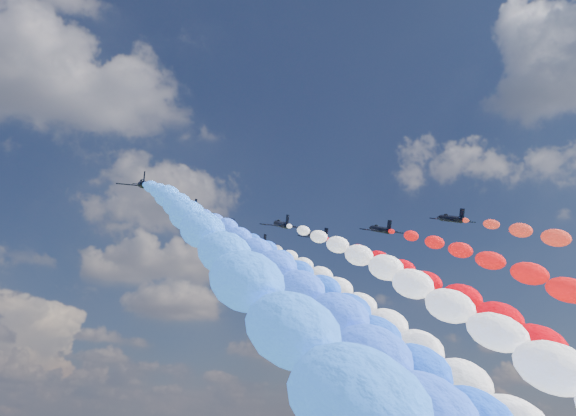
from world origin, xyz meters
name	(u,v)px	position (x,y,z in m)	size (l,w,h in m)	color
jet_0	(142,184)	(-32.51, -5.60, 94.95)	(9.71, 13.02, 2.87)	black
trail_0	(210,267)	(-32.51, -66.74, 64.97)	(6.31, 118.24, 62.46)	#2B72F9
jet_1	(191,210)	(-20.75, 6.20, 94.95)	(9.71, 13.02, 2.87)	black
trail_1	(287,298)	(-20.75, -54.94, 64.97)	(6.31, 118.24, 62.46)	#2D5FFF
jet_2	(226,228)	(-10.63, 16.50, 94.95)	(9.71, 13.02, 2.87)	black
trail_2	(334,317)	(-10.63, -44.64, 64.97)	(6.31, 118.24, 62.46)	blue
jet_3	(281,224)	(0.48, 9.79, 94.95)	(9.71, 13.02, 2.87)	black
trail_3	(433,313)	(0.48, -51.35, 64.97)	(6.31, 118.24, 62.46)	white
jet_4	(259,243)	(0.17, 25.77, 94.95)	(9.71, 13.02, 2.87)	black
trail_4	(376,331)	(0.17, -35.37, 64.97)	(6.31, 118.24, 62.46)	silver
jet_5	(318,237)	(11.77, 16.19, 94.95)	(9.71, 13.02, 2.87)	black
trail_5	(479,325)	(11.77, -44.95, 64.97)	(6.31, 118.24, 62.46)	red
jet_6	(380,230)	(23.26, 5.96, 94.95)	(9.71, 13.02, 2.87)	black
jet_7	(451,219)	(34.19, -6.44, 94.95)	(9.71, 13.02, 2.87)	black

